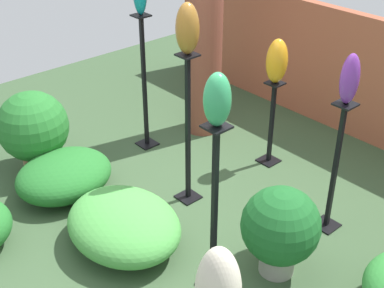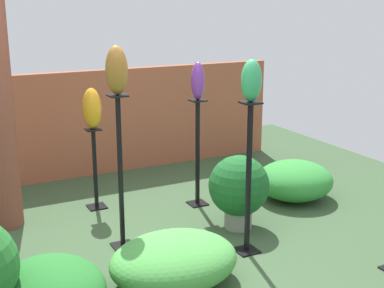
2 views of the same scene
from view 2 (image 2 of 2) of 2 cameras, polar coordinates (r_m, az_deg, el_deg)
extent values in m
plane|color=#385133|center=(4.93, -2.67, -12.12)|extent=(8.00, 8.00, 0.00)
cube|color=#9E5138|center=(7.08, -11.77, 2.04)|extent=(5.60, 0.12, 1.39)
cube|color=black|center=(5.27, -19.73, -11.11)|extent=(0.20, 0.20, 0.01)
cube|color=black|center=(6.15, -10.11, -6.60)|extent=(0.20, 0.20, 0.01)
cube|color=black|center=(6.00, -10.31, -2.61)|extent=(0.04, 0.04, 0.91)
cube|color=black|center=(5.88, -10.51, 1.55)|extent=(0.16, 0.16, 0.01)
cube|color=black|center=(5.19, -7.37, -10.70)|extent=(0.20, 0.20, 0.01)
cube|color=black|center=(4.92, -7.65, -3.13)|extent=(0.04, 0.04, 1.45)
cube|color=black|center=(4.75, -7.95, 5.15)|extent=(0.16, 0.16, 0.02)
cube|color=black|center=(6.15, 0.58, -6.35)|extent=(0.20, 0.20, 0.01)
cube|color=black|center=(5.95, 0.60, -0.99)|extent=(0.04, 0.04, 1.21)
cube|color=black|center=(5.82, 0.61, 4.67)|extent=(0.16, 0.16, 0.02)
cube|color=black|center=(5.09, 5.83, -11.22)|extent=(0.20, 0.20, 0.01)
cube|color=black|center=(4.82, 6.05, -3.77)|extent=(0.04, 0.04, 1.41)
cube|color=black|center=(4.64, 6.29, 4.41)|extent=(0.16, 0.16, 0.02)
ellipsoid|color=orange|center=(5.83, -10.62, 3.75)|extent=(0.20, 0.22, 0.44)
ellipsoid|color=brown|center=(4.71, -8.05, 7.81)|extent=(0.20, 0.19, 0.43)
ellipsoid|color=#6B2D8C|center=(5.78, 0.62, 6.75)|extent=(0.14, 0.16, 0.41)
ellipsoid|color=#2D9356|center=(4.61, 6.35, 6.74)|extent=(0.18, 0.18, 0.37)
cylinder|color=gray|center=(5.53, 4.94, -7.93)|extent=(0.28, 0.28, 0.19)
sphere|color=#195923|center=(5.41, 5.02, -4.43)|extent=(0.62, 0.62, 0.62)
ellipsoid|color=#338C38|center=(6.35, 10.87, -3.83)|extent=(0.90, 0.86, 0.45)
ellipsoid|color=#479942|center=(4.45, -1.93, -12.33)|extent=(1.08, 0.87, 0.41)
camera|label=1|loc=(5.02, 45.71, 19.86)|focal=50.00mm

